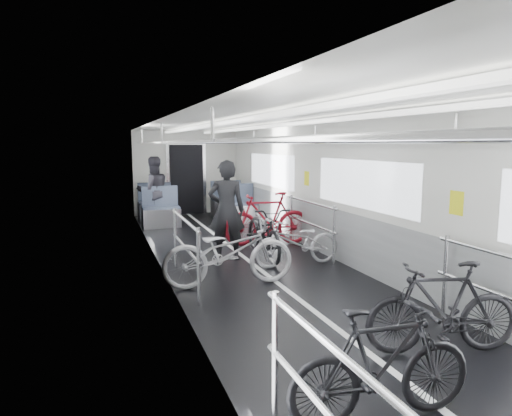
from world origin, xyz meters
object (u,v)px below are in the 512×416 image
at_px(bike_left_far, 229,252).
at_px(person_seated, 153,191).
at_px(bike_left_mid, 382,365).
at_px(bike_right_far, 268,219).
at_px(bike_right_mid, 298,242).
at_px(person_standing, 227,210).
at_px(bike_right_near, 443,308).
at_px(bike_aisle, 264,232).

height_order(bike_left_far, person_seated, person_seated).
bearing_deg(bike_left_far, bike_left_mid, -174.51).
bearing_deg(bike_right_far, bike_left_mid, -5.72).
xyz_separation_m(bike_right_mid, person_seated, (-1.80, 4.79, 0.46)).
distance_m(bike_left_mid, person_standing, 5.01).
xyz_separation_m(bike_right_near, bike_right_mid, (0.01, 3.41, -0.06)).
height_order(bike_right_near, bike_aisle, bike_aisle).
distance_m(bike_left_far, bike_right_far, 2.73).
relative_size(bike_left_mid, bike_right_far, 0.82).
distance_m(bike_right_mid, person_seated, 5.14).
bearing_deg(bike_right_far, person_standing, -45.80).
xyz_separation_m(bike_right_mid, bike_aisle, (-0.34, 0.72, 0.06)).
xyz_separation_m(bike_right_near, person_seated, (-1.79, 8.20, 0.40)).
bearing_deg(bike_right_far, person_seated, -142.30).
bearing_deg(person_seated, bike_left_far, 83.77).
height_order(bike_right_mid, bike_aisle, bike_aisle).
xyz_separation_m(bike_aisle, person_seated, (-1.46, 4.08, 0.39)).
distance_m(bike_aisle, person_seated, 4.35).
distance_m(bike_left_far, bike_aisle, 1.73).
height_order(bike_right_near, person_standing, person_standing).
bearing_deg(bike_aisle, bike_right_mid, -62.51).
relative_size(bike_aisle, person_seated, 1.04).
height_order(bike_left_far, bike_right_far, bike_right_far).
distance_m(bike_right_mid, person_standing, 1.38).
relative_size(bike_left_far, person_standing, 1.08).
distance_m(bike_left_far, bike_right_mid, 1.54).
height_order(bike_right_far, bike_aisle, bike_right_far).
height_order(bike_left_mid, person_standing, person_standing).
relative_size(bike_left_far, bike_right_far, 1.06).
distance_m(bike_left_far, person_seated, 5.49).
height_order(bike_left_mid, bike_right_far, bike_right_far).
bearing_deg(bike_right_far, bike_right_mid, 4.05).
xyz_separation_m(bike_left_mid, bike_right_near, (1.21, 0.76, 0.02)).
bearing_deg(bike_right_mid, bike_right_near, -3.28).
xyz_separation_m(bike_right_mid, bike_right_far, (0.08, 1.64, 0.13)).
bearing_deg(bike_right_mid, person_seated, -162.53).
height_order(bike_right_mid, person_standing, person_standing).
height_order(bike_right_near, bike_right_mid, bike_right_near).
bearing_deg(bike_aisle, bike_left_mid, -98.01).
bearing_deg(person_seated, bike_right_mid, 99.97).
bearing_deg(person_seated, bike_aisle, 99.11).
relative_size(bike_left_far, bike_right_near, 1.24).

